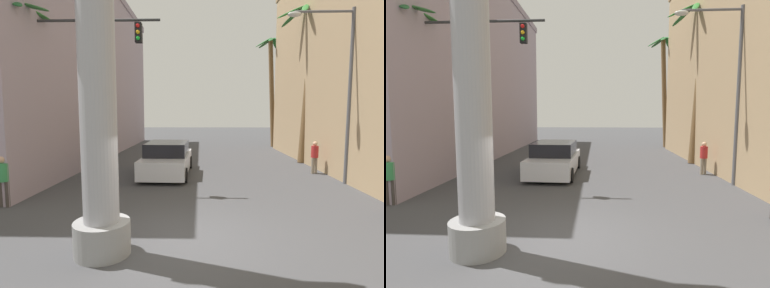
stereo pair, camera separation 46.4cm
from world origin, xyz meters
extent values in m
plane|color=#424244|center=(0.00, 10.00, 0.00)|extent=(86.01, 86.01, 0.00)
cube|color=#9E8C99|center=(-9.50, 13.60, 5.60)|extent=(7.78, 22.83, 11.21)
cylinder|color=#9E9EA3|center=(-1.70, -0.79, 4.91)|extent=(0.73, 0.73, 9.82)
cylinder|color=gray|center=(-1.70, -0.79, 0.35)|extent=(1.17, 1.17, 0.70)
cylinder|color=#59595E|center=(6.40, 5.65, 3.54)|extent=(0.16, 0.16, 7.07)
cylinder|color=#59595E|center=(5.23, 5.65, 6.92)|extent=(2.33, 0.10, 0.10)
ellipsoid|color=beige|center=(4.07, 5.65, 6.82)|extent=(0.56, 0.28, 0.20)
cylinder|color=#333333|center=(-6.40, 4.42, 3.19)|extent=(0.14, 0.14, 6.39)
cylinder|color=#333333|center=(-3.76, 4.42, 6.29)|extent=(5.28, 0.10, 0.10)
cube|color=black|center=(-1.91, 4.42, 5.84)|extent=(0.24, 0.24, 0.70)
sphere|color=red|center=(-1.91, 4.29, 6.06)|extent=(0.14, 0.14, 0.14)
sphere|color=yellow|center=(-1.91, 4.29, 5.84)|extent=(0.14, 0.14, 0.14)
sphere|color=green|center=(-1.91, 4.29, 5.62)|extent=(0.14, 0.14, 0.14)
cylinder|color=black|center=(-2.12, 9.03, 0.32)|extent=(0.24, 0.65, 0.64)
cylinder|color=black|center=(-0.21, 8.98, 0.32)|extent=(0.24, 0.65, 0.64)
cylinder|color=black|center=(-2.21, 5.69, 0.32)|extent=(0.24, 0.65, 0.64)
cylinder|color=black|center=(-0.30, 5.64, 0.32)|extent=(0.24, 0.65, 0.64)
cube|color=silver|center=(-1.21, 7.34, 0.56)|extent=(2.14, 4.83, 0.80)
cube|color=black|center=(-1.21, 7.34, 1.26)|extent=(1.92, 2.68, 0.60)
cylinder|color=brown|center=(6.47, 19.33, 4.51)|extent=(0.79, 0.56, 9.03)
ellipsoid|color=#29662D|center=(7.16, 19.25, 8.78)|extent=(1.48, 0.59, 0.85)
ellipsoid|color=#24722D|center=(6.78, 19.80, 8.79)|extent=(1.04, 1.44, 0.83)
ellipsoid|color=#2E5E2D|center=(5.91, 19.75, 8.85)|extent=(1.20, 1.43, 0.66)
ellipsoid|color=#27672D|center=(5.60, 19.00, 8.76)|extent=(1.46, 0.57, 0.90)
ellipsoid|color=#26602D|center=(6.08, 18.40, 8.85)|extent=(0.91, 1.54, 0.65)
ellipsoid|color=#22702D|center=(6.69, 18.40, 8.88)|extent=(0.93, 1.56, 0.55)
cylinder|color=brown|center=(-6.16, 3.90, 3.35)|extent=(0.43, 0.41, 6.70)
ellipsoid|color=#2D662D|center=(-5.46, 3.80, 6.58)|extent=(1.42, 0.59, 0.50)
ellipsoid|color=#30702D|center=(-5.74, 4.48, 6.59)|extent=(1.11, 1.33, 0.47)
ellipsoid|color=#27612D|center=(-6.17, 4.61, 6.49)|extent=(0.40, 1.30, 0.77)
ellipsoid|color=#215E2D|center=(-5.73, 3.35, 6.53)|extent=(1.09, 1.29, 0.64)
cylinder|color=brown|center=(6.60, 11.05, 4.47)|extent=(0.98, 0.73, 8.96)
ellipsoid|color=#205F2D|center=(7.31, 11.22, 8.75)|extent=(1.72, 0.58, 0.74)
ellipsoid|color=#26702D|center=(6.89, 12.09, 8.67)|extent=(1.13, 1.56, 0.95)
ellipsoid|color=#255F2D|center=(5.86, 11.99, 8.66)|extent=(1.31, 1.42, 1.01)
ellipsoid|color=#28752D|center=(5.56, 11.31, 8.72)|extent=(1.66, 0.41, 0.83)
ellipsoid|color=#2D732D|center=(6.11, 10.52, 8.68)|extent=(0.95, 1.62, 0.93)
ellipsoid|color=#2D652D|center=(6.86, 10.56, 8.66)|extent=(1.06, 1.56, 1.00)
cylinder|color=gray|center=(5.81, 7.70, 0.39)|extent=(0.14, 0.14, 0.78)
cylinder|color=gray|center=(5.98, 7.79, 0.39)|extent=(0.14, 0.14, 0.78)
cylinder|color=#B22626|center=(5.90, 7.75, 1.06)|extent=(0.46, 0.46, 0.56)
sphere|color=tan|center=(5.90, 7.75, 1.46)|extent=(0.22, 0.22, 0.22)
cylinder|color=#3F3833|center=(-5.88, 2.23, 0.41)|extent=(0.14, 0.14, 0.82)
cylinder|color=#3F3833|center=(-5.68, 2.23, 0.41)|extent=(0.14, 0.14, 0.82)
cylinder|color=#338C4C|center=(-5.78, 2.23, 1.11)|extent=(0.34, 0.34, 0.57)
sphere|color=tan|center=(-5.78, 2.23, 1.50)|extent=(0.22, 0.22, 0.22)
camera|label=1|loc=(0.34, -6.75, 2.95)|focal=28.00mm
camera|label=2|loc=(0.81, -6.73, 2.95)|focal=28.00mm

